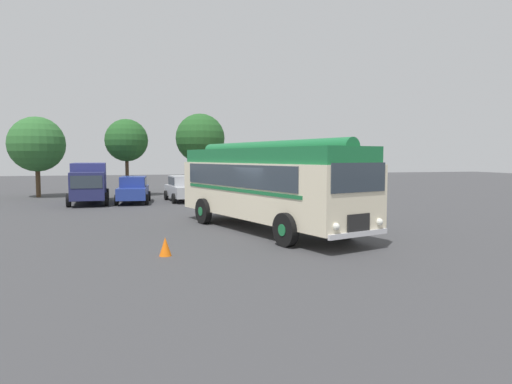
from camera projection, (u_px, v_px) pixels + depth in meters
The scene contains 11 objects.
ground_plane at pixel (269, 234), 17.15m from camera, with size 120.00×120.00×0.00m, color #3D3D3F.
vintage_bus at pixel (266, 182), 17.80m from camera, with size 5.42×10.35×3.49m.
car_near_left at pixel (133, 189), 28.60m from camera, with size 2.19×4.31×1.66m.
car_mid_left at pixel (183, 188), 29.74m from camera, with size 2.34×4.38×1.66m.
car_mid_right at pixel (223, 187), 30.85m from camera, with size 2.41×4.40×1.66m.
car_far_right at pixel (265, 187), 30.54m from camera, with size 2.30×4.36×1.66m.
box_van at pixel (89, 181), 28.48m from camera, with size 2.53×5.85×2.50m.
tree_far_left at pixel (35, 144), 32.52m from camera, with size 3.91×3.91×5.75m.
tree_left_of_centre at pixel (126, 140), 33.22m from camera, with size 3.09×3.09×5.65m.
tree_centre at pixel (201, 137), 36.20m from camera, with size 3.88×3.88×6.31m.
traffic_cone at pixel (165, 247), 13.27m from camera, with size 0.36×0.36×0.55m, color orange.
Camera 1 is at (-4.80, -16.29, 2.88)m, focal length 32.00 mm.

